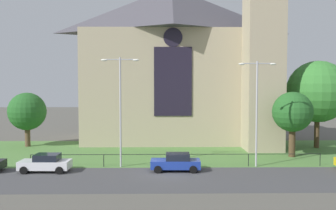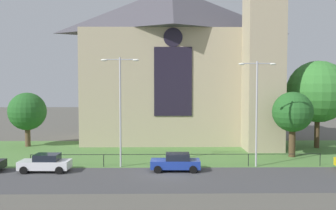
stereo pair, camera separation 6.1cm
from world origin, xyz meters
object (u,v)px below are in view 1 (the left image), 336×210
object	(u,v)px
streetlamp_near	(120,99)
streetlamp_far	(257,101)
church_building	(178,62)
tree_left_far	(27,112)
parked_car_white	(46,163)
tree_right_near	(293,112)
parked_car_blue	(176,162)
tree_right_far	(318,92)

from	to	relation	value
streetlamp_near	streetlamp_far	distance (m)	12.17
church_building	tree_left_far	bearing A→B (deg)	-166.08
church_building	parked_car_white	distance (m)	23.34
tree_left_far	tree_right_near	distance (m)	30.05
tree_left_far	parked_car_blue	bearing A→B (deg)	-37.29
church_building	tree_left_far	distance (m)	19.56
church_building	tree_right_far	size ratio (longest dim) A/B	2.57
tree_right_near	streetlamp_far	xyz separation A→B (m)	(-4.79, -4.50, 1.36)
streetlamp_near	parked_car_white	distance (m)	8.34
parked_car_white	parked_car_blue	size ratio (longest dim) A/B	1.00
streetlamp_far	parked_car_white	distance (m)	19.13
streetlamp_far	church_building	bearing A→B (deg)	111.96
tree_left_far	parked_car_blue	world-z (taller)	tree_left_far
parked_car_white	church_building	bearing A→B (deg)	-122.40
streetlamp_near	parked_car_white	size ratio (longest dim) A/B	2.30
church_building	streetlamp_far	size ratio (longest dim) A/B	2.75
church_building	tree_right_far	distance (m)	17.45
streetlamp_near	parked_car_blue	bearing A→B (deg)	-18.55
tree_left_far	parked_car_blue	size ratio (longest dim) A/B	1.51
tree_right_near	streetlamp_near	size ratio (longest dim) A/B	0.68
tree_right_far	parked_car_blue	world-z (taller)	tree_right_far
tree_right_far	parked_car_white	bearing A→B (deg)	-157.30
tree_right_near	streetlamp_near	bearing A→B (deg)	-165.13
church_building	parked_car_blue	bearing A→B (deg)	-92.85
streetlamp_near	streetlamp_far	xyz separation A→B (m)	(12.17, 0.00, -0.18)
church_building	parked_car_blue	distance (m)	19.98
streetlamp_far	streetlamp_near	bearing A→B (deg)	180.00
church_building	streetlamp_near	bearing A→B (deg)	-109.89
tree_right_far	tree_right_near	world-z (taller)	tree_right_far
tree_right_far	parked_car_white	size ratio (longest dim) A/B	2.38
tree_right_near	parked_car_blue	world-z (taller)	tree_right_near
tree_left_far	streetlamp_near	xyz separation A→B (m)	(12.28, -11.43, 1.93)
streetlamp_near	parked_car_blue	size ratio (longest dim) A/B	2.31
tree_left_far	parked_car_white	size ratio (longest dim) A/B	1.51
tree_right_near	streetlamp_far	bearing A→B (deg)	-136.78
streetlamp_far	tree_left_far	bearing A→B (deg)	154.94
church_building	streetlamp_near	size ratio (longest dim) A/B	2.66
tree_right_near	parked_car_white	size ratio (longest dim) A/B	1.56
tree_right_near	streetlamp_near	xyz separation A→B (m)	(-16.96, -4.50, 1.54)
tree_right_far	streetlamp_near	xyz separation A→B (m)	(-21.70, -9.89, -0.45)
church_building	tree_right_near	world-z (taller)	church_building
tree_right_far	streetlamp_far	xyz separation A→B (m)	(-9.54, -9.89, -0.63)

